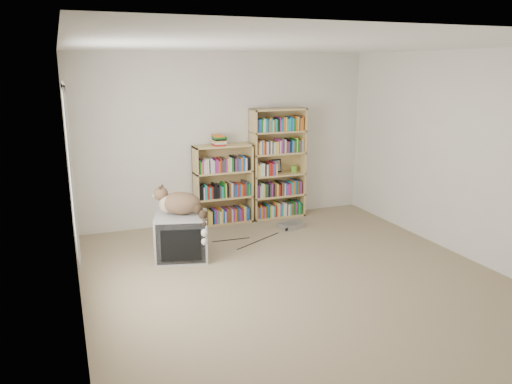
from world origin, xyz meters
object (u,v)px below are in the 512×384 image
object	(u,v)px
bookcase_short	(223,188)
dvd_player	(292,225)
crt_tv	(182,236)
cat	(184,207)
bookcase_tall	(277,166)

from	to	relation	value
bookcase_short	dvd_player	bearing A→B (deg)	-36.70
crt_tv	cat	world-z (taller)	cat
bookcase_short	bookcase_tall	bearing A→B (deg)	-0.13
cat	dvd_player	bearing A→B (deg)	44.15
bookcase_short	dvd_player	size ratio (longest dim) A/B	3.52
bookcase_tall	dvd_player	distance (m)	0.99
bookcase_short	dvd_player	xyz separation A→B (m)	(0.85, -0.63, -0.50)
cat	dvd_player	xyz separation A→B (m)	(1.72, 0.57, -0.61)
cat	dvd_player	world-z (taller)	cat
cat	bookcase_tall	distance (m)	2.13
crt_tv	cat	distance (m)	0.38
dvd_player	bookcase_tall	bearing A→B (deg)	68.53
crt_tv	bookcase_tall	xyz separation A→B (m)	(1.80, 1.18, 0.53)
bookcase_short	crt_tv	bearing A→B (deg)	-127.66
crt_tv	bookcase_short	bearing A→B (deg)	67.28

